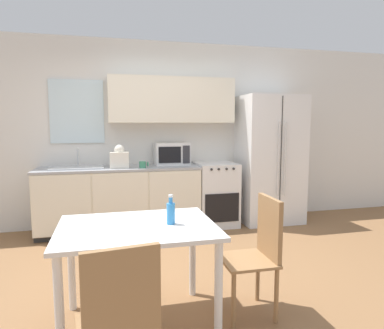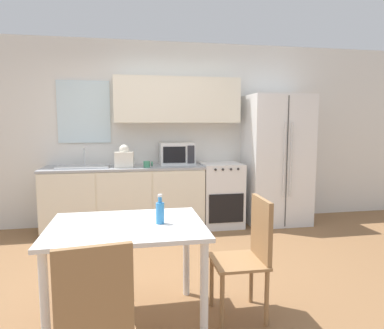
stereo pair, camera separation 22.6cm
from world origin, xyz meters
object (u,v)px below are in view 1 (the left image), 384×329
(dining_table, at_px, (138,240))
(dining_chair_near, at_px, (120,319))
(oven_range, at_px, (215,194))
(refrigerator, at_px, (270,159))
(microwave, at_px, (172,154))
(drink_bottle, at_px, (171,212))
(dining_chair_side, at_px, (259,247))
(coffee_mug, at_px, (143,165))

(dining_table, height_order, dining_chair_near, dining_chair_near)
(oven_range, distance_m, refrigerator, 1.00)
(microwave, bearing_deg, drink_bottle, -100.80)
(dining_table, distance_m, drink_bottle, 0.31)
(dining_chair_side, distance_m, drink_bottle, 0.76)
(coffee_mug, height_order, dining_table, coffee_mug)
(dining_chair_near, height_order, dining_chair_side, same)
(coffee_mug, bearing_deg, dining_chair_side, -73.48)
(dining_chair_side, bearing_deg, dining_table, 88.34)
(oven_range, bearing_deg, dining_table, -119.80)
(dining_table, distance_m, dining_chair_near, 0.82)
(coffee_mug, bearing_deg, dining_chair_near, -98.16)
(microwave, distance_m, coffee_mug, 0.54)
(dining_table, bearing_deg, coffee_mug, 82.98)
(microwave, height_order, dining_table, microwave)
(refrigerator, relative_size, dining_chair_near, 2.06)
(refrigerator, relative_size, dining_chair_side, 2.06)
(dining_table, bearing_deg, dining_chair_near, -101.31)
(coffee_mug, height_order, dining_chair_near, coffee_mug)
(microwave, relative_size, drink_bottle, 2.28)
(microwave, bearing_deg, oven_range, -10.73)
(dining_table, bearing_deg, refrigerator, 46.53)
(microwave, relative_size, dining_chair_side, 0.53)
(coffee_mug, bearing_deg, dining_table, -97.02)
(refrigerator, relative_size, drink_bottle, 8.80)
(microwave, height_order, dining_chair_near, microwave)
(oven_range, bearing_deg, coffee_mug, -171.98)
(refrigerator, distance_m, coffee_mug, 1.95)
(microwave, bearing_deg, dining_table, -106.18)
(coffee_mug, xyz_separation_m, dining_chair_near, (-0.43, -3.00, -0.41))
(refrigerator, bearing_deg, microwave, 174.54)
(refrigerator, xyz_separation_m, microwave, (-1.49, 0.14, 0.11))
(oven_range, xyz_separation_m, dining_table, (-1.35, -2.36, 0.19))
(refrigerator, height_order, dining_table, refrigerator)
(dining_chair_near, xyz_separation_m, dining_chair_side, (1.10, 0.76, 0.00))
(microwave, relative_size, dining_chair_near, 0.53)
(coffee_mug, bearing_deg, microwave, 31.29)
(oven_range, height_order, microwave, microwave)
(oven_range, bearing_deg, drink_bottle, -114.99)
(dining_chair_near, bearing_deg, dining_table, 70.95)
(dining_chair_near, relative_size, drink_bottle, 4.26)
(coffee_mug, height_order, drink_bottle, coffee_mug)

